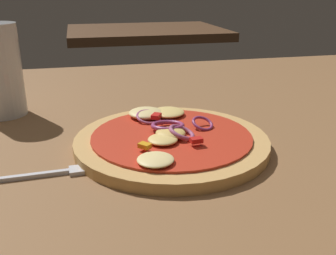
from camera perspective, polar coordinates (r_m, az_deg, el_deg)
The scene contains 4 objects.
dining_table at distance 0.55m, azimuth 5.52°, elevation -3.28°, with size 1.28×1.06×0.04m.
pizza at distance 0.50m, azimuth 0.37°, elevation -1.78°, with size 0.25×0.25×0.03m.
fork at distance 0.45m, azimuth -18.37°, elevation -6.70°, with size 0.18×0.02×0.01m.
background_table at distance 1.88m, azimuth -3.37°, elevation 13.96°, with size 0.72×0.55×0.04m.
Camera 1 is at (-0.16, -0.47, 0.24)m, focal length 40.93 mm.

